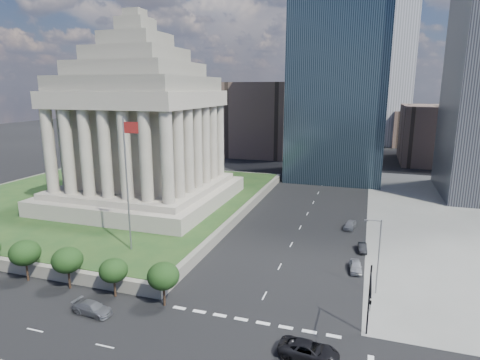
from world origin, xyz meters
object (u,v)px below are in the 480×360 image
at_px(traffic_signal_ne, 370,298).
at_px(flagpole, 128,177).
at_px(pickup_truck, 309,350).
at_px(suv_grey, 93,308).
at_px(parked_sedan_near, 356,266).
at_px(parked_sedan_far, 350,225).
at_px(street_lamp_north, 378,252).
at_px(parked_sedan_mid, 362,248).
at_px(war_memorial, 140,110).

bearing_deg(traffic_signal_ne, flagpole, 163.29).
bearing_deg(pickup_truck, suv_grey, 93.10).
height_order(traffic_signal_ne, suv_grey, traffic_signal_ne).
bearing_deg(parked_sedan_near, parked_sedan_far, 89.51).
xyz_separation_m(street_lamp_north, parked_sedan_mid, (-1.83, 13.76, -5.05)).
bearing_deg(war_memorial, flagpole, -63.11).
relative_size(suv_grey, parked_sedan_mid, 1.34).
bearing_deg(war_memorial, street_lamp_north, -25.92).
xyz_separation_m(traffic_signal_ne, parked_sedan_near, (-1.77, 17.26, -4.52)).
bearing_deg(parked_sedan_near, suv_grey, -149.51).
distance_m(flagpole, suv_grey, 19.28).
bearing_deg(street_lamp_north, pickup_truck, -111.85).
bearing_deg(parked_sedan_near, parked_sedan_mid, 78.49).
bearing_deg(parked_sedan_mid, war_memorial, 163.24).
xyz_separation_m(war_memorial, parked_sedan_near, (44.73, -17.05, -20.67)).
height_order(traffic_signal_ne, parked_sedan_far, traffic_signal_ne).
bearing_deg(parked_sedan_far, pickup_truck, -82.66).
distance_m(flagpole, traffic_signal_ne, 36.69).
relative_size(traffic_signal_ne, parked_sedan_near, 1.88).
relative_size(flagpole, parked_sedan_near, 4.70).
distance_m(traffic_signal_ne, suv_grey, 31.17).
height_order(street_lamp_north, parked_sedan_mid, street_lamp_north).
height_order(war_memorial, street_lamp_north, war_memorial).
xyz_separation_m(suv_grey, parked_sedan_mid, (29.58, 29.05, -0.11)).
xyz_separation_m(parked_sedan_mid, parked_sedan_far, (-2.50, 10.49, 0.14)).
bearing_deg(suv_grey, war_memorial, 28.27).
distance_m(flagpole, parked_sedan_far, 41.72).
bearing_deg(traffic_signal_ne, parked_sedan_mid, 92.28).
xyz_separation_m(war_memorial, street_lamp_north, (47.33, -23.00, -15.74)).
relative_size(flagpole, suv_grey, 4.01).
bearing_deg(suv_grey, pickup_truck, -84.47).
distance_m(parked_sedan_mid, parked_sedan_far, 10.78).
xyz_separation_m(flagpole, parked_sedan_mid, (33.33, 14.76, -12.50)).
bearing_deg(pickup_truck, street_lamp_north, -18.59).
bearing_deg(parked_sedan_far, suv_grey, -114.42).
relative_size(war_memorial, parked_sedan_mid, 10.48).
xyz_separation_m(street_lamp_north, pickup_truck, (-6.16, -15.36, -4.84)).
distance_m(flagpole, pickup_truck, 34.61).
relative_size(parked_sedan_near, parked_sedan_far, 0.96).
bearing_deg(parked_sedan_far, parked_sedan_near, -74.60).
bearing_deg(street_lamp_north, parked_sedan_mid, 97.57).
distance_m(flagpole, street_lamp_north, 35.95).
distance_m(war_memorial, pickup_truck, 59.91).
bearing_deg(flagpole, parked_sedan_near, 12.05).
height_order(traffic_signal_ne, parked_sedan_near, traffic_signal_ne).
bearing_deg(suv_grey, parked_sedan_near, -47.91).
xyz_separation_m(flagpole, parked_sedan_far, (30.83, 25.25, -12.36)).
relative_size(pickup_truck, parked_sedan_mid, 1.59).
distance_m(traffic_signal_ne, street_lamp_north, 11.34).
bearing_deg(parked_sedan_mid, parked_sedan_near, -100.89).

